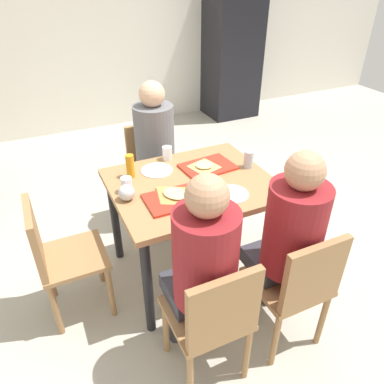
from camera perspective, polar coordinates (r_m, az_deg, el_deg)
name	(u,v)px	position (r m, az deg, el deg)	size (l,w,h in m)	color
ground_plane	(192,269)	(2.89, 0.00, -11.98)	(10.00, 10.00, 0.02)	#B2AD9E
back_wall	(83,19)	(5.19, -16.60, 24.42)	(10.00, 0.10, 2.80)	silver
main_table	(192,196)	(2.47, 0.00, -0.58)	(1.05, 0.88, 0.78)	#9E7247
chair_near_left	(214,317)	(1.94, 3.38, -18.87)	(0.40, 0.40, 0.85)	#9E7247
chair_near_right	(298,284)	(2.16, 16.14, -13.61)	(0.40, 0.40, 0.85)	#9E7247
chair_far_side	(152,166)	(3.21, -6.21, 4.10)	(0.40, 0.40, 0.85)	#9E7247
chair_left_end	(57,253)	(2.41, -20.27, -8.95)	(0.40, 0.40, 0.85)	#9E7247
person_in_red	(202,263)	(1.84, 1.56, -11.01)	(0.32, 0.42, 1.26)	#383842
person_in_brown_jacket	(288,235)	(2.08, 14.76, -6.45)	(0.32, 0.42, 1.26)	#383842
person_far_side	(156,146)	(2.98, -5.57, 7.11)	(0.32, 0.42, 1.26)	#383842
tray_red_near	(175,199)	(2.22, -2.63, -1.12)	(0.36, 0.26, 0.02)	red
tray_red_far	(208,167)	(2.58, 2.48, 3.96)	(0.36, 0.26, 0.02)	red
paper_plate_center	(157,170)	(2.55, -5.51, 3.39)	(0.22, 0.22, 0.01)	white
paper_plate_near_edge	(231,194)	(2.29, 6.13, -0.31)	(0.22, 0.22, 0.01)	white
pizza_slice_a	(175,194)	(2.24, -2.65, -0.34)	(0.26, 0.29, 0.02)	#C68C47
pizza_slice_b	(204,165)	(2.56, 1.91, 4.16)	(0.24, 0.24, 0.02)	#DBAD60
plastic_cup_a	(167,153)	(2.68, -3.90, 6.07)	(0.07, 0.07, 0.10)	white
plastic_cup_b	(223,204)	(2.11, 4.91, -1.82)	(0.07, 0.07, 0.10)	white
plastic_cup_c	(127,185)	(2.32, -10.16, 1.11)	(0.07, 0.07, 0.10)	white
soda_can	(249,159)	(2.59, 8.82, 5.07)	(0.07, 0.07, 0.12)	#B7BCC6
condiment_bottle	(130,166)	(2.47, -9.62, 4.02)	(0.06, 0.06, 0.16)	orange
foil_bundle	(127,193)	(2.24, -10.18, -0.09)	(0.10, 0.10, 0.10)	silver
drink_fridge	(232,49)	(5.61, 6.29, 21.28)	(0.70, 0.60, 1.90)	black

